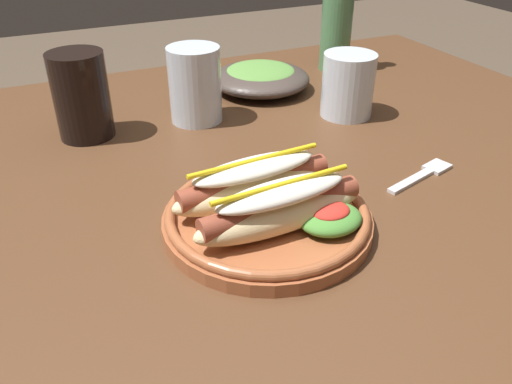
{
  "coord_description": "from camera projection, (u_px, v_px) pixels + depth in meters",
  "views": [
    {
      "loc": [
        -0.23,
        -0.54,
        1.08
      ],
      "look_at": [
        -0.02,
        -0.07,
        0.77
      ],
      "focal_mm": 36.48,
      "sensor_mm": 36.0,
      "label": 1
    }
  ],
  "objects": [
    {
      "name": "water_cup",
      "position": [
        348.0,
        85.0,
        0.85
      ],
      "size": [
        0.09,
        0.09,
        0.1
      ],
      "primitive_type": "cylinder",
      "color": "silver",
      "rests_on": "dining_table"
    },
    {
      "name": "hot_dog_plate",
      "position": [
        270.0,
        208.0,
        0.58
      ],
      "size": [
        0.24,
        0.24,
        0.08
      ],
      "color": "#9E5633",
      "rests_on": "dining_table"
    },
    {
      "name": "soda_cup",
      "position": [
        81.0,
        96.0,
        0.77
      ],
      "size": [
        0.08,
        0.08,
        0.13
      ],
      "primitive_type": "cylinder",
      "color": "black",
      "rests_on": "dining_table"
    },
    {
      "name": "dining_table",
      "position": [
        245.0,
        238.0,
        0.73
      ],
      "size": [
        1.3,
        1.03,
        0.74
      ],
      "color": "#51331E",
      "rests_on": "ground_plane"
    },
    {
      "name": "fork",
      "position": [
        424.0,
        174.0,
        0.69
      ],
      "size": [
        0.12,
        0.05,
        0.0
      ],
      "rotation": [
        0.0,
        0.0,
        0.27
      ],
      "color": "silver",
      "rests_on": "dining_table"
    },
    {
      "name": "glass_bottle",
      "position": [
        337.0,
        20.0,
        1.03
      ],
      "size": [
        0.06,
        0.06,
        0.25
      ],
      "color": "#4C7F51",
      "rests_on": "dining_table"
    },
    {
      "name": "side_bowl",
      "position": [
        261.0,
        77.0,
        0.96
      ],
      "size": [
        0.18,
        0.18,
        0.05
      ],
      "color": "#423833",
      "rests_on": "dining_table"
    },
    {
      "name": "extra_cup",
      "position": [
        195.0,
        85.0,
        0.82
      ],
      "size": [
        0.08,
        0.08,
        0.12
      ],
      "primitive_type": "cylinder",
      "color": "silver",
      "rests_on": "dining_table"
    }
  ]
}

